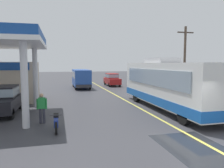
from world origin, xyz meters
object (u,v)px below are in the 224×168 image
Objects in this scene: minibus_opposing_lane at (81,77)px; pedestrian_near_pump at (42,106)px; coach_bus_main at (168,85)px; car_trailing_behind_bus at (112,79)px; car_at_pump at (4,98)px; motorcycle_parked_forecourt at (56,122)px.

minibus_opposing_lane is 17.22m from pedestrian_near_pump.
coach_bus_main is at bearing -72.99° from minibus_opposing_lane.
coach_bus_main is at bearing -90.42° from car_trailing_behind_bus.
coach_bus_main reaches higher than car_trailing_behind_bus.
car_at_pump reaches higher than pedestrian_near_pump.
motorcycle_parked_forecourt is (-7.73, -3.25, -1.28)m from coach_bus_main.
car_at_pump is at bearing 131.24° from pedestrian_near_pump.
minibus_opposing_lane reaches higher than car_at_pump.
motorcycle_parked_forecourt is (-3.13, -18.31, -1.03)m from minibus_opposing_lane.
car_at_pump reaches higher than motorcycle_parked_forecourt.
motorcycle_parked_forecourt is at bearing -53.39° from car_at_pump.
pedestrian_near_pump is (2.55, -2.91, -0.08)m from car_at_pump.
coach_bus_main is at bearing 11.41° from pedestrian_near_pump.
pedestrian_near_pump is at bearing -48.76° from car_at_pump.
car_at_pump and car_trailing_behind_bus have the same top height.
minibus_opposing_lane is 18.60m from motorcycle_parked_forecourt.
minibus_opposing_lane is 1.46× the size of car_trailing_behind_bus.
coach_bus_main is 8.49m from motorcycle_parked_forecourt.
car_trailing_behind_bus is at bearing 65.14° from pedestrian_near_pump.
coach_bus_main reaches higher than motorcycle_parked_forecourt.
motorcycle_parked_forecourt is 1.08× the size of pedestrian_near_pump.
pedestrian_near_pump is at bearing -114.86° from car_trailing_behind_bus.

